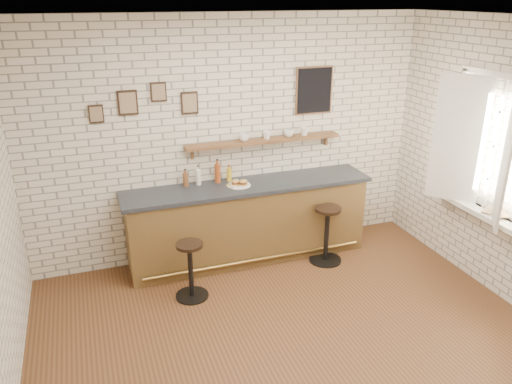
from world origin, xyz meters
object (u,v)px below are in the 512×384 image
bitters_bottle_brown (186,179)px  shelf_cup_c (289,133)px  shelf_cup_a (244,137)px  bitters_bottle_white (198,177)px  shelf_cup_b (267,135)px  book_lower (493,215)px  book_upper (492,213)px  bar_stool_left (191,268)px  ciabatta_sandwich (239,182)px  bar_stool_right (327,233)px  bitters_bottle_amber (218,173)px  shelf_cup_d (304,131)px  sandwich_plate (239,185)px  condiment_bottle_yellow (229,174)px  bar_counter (248,221)px

bitters_bottle_brown → shelf_cup_c: size_ratio=1.91×
bitters_bottle_brown → shelf_cup_a: size_ratio=1.77×
bitters_bottle_white → shelf_cup_b: bearing=0.9°
book_lower → book_upper: book_upper is taller
shelf_cup_a → shelf_cup_c: (0.59, 0.00, -0.00)m
bitters_bottle_white → shelf_cup_c: 1.27m
bar_stool_left → shelf_cup_c: bearing=29.5°
ciabatta_sandwich → bitters_bottle_brown: (-0.62, 0.20, 0.05)m
bar_stool_right → book_lower: (1.37, -1.20, 0.55)m
bitters_bottle_brown → bitters_bottle_white: (0.16, -0.00, 0.01)m
bitters_bottle_amber → shelf_cup_d: shelf_cup_d is taller
sandwich_plate → bar_stool_right: sandwich_plate is taller
condiment_bottle_yellow → bar_stool_right: bearing=-29.5°
bar_stool_left → shelf_cup_b: (1.21, 0.85, 1.19)m
shelf_cup_d → book_lower: 2.40m
sandwich_plate → bar_stool_left: bearing=-140.3°
bar_stool_right → shelf_cup_c: bearing=114.3°
bitters_bottle_brown → condiment_bottle_yellow: size_ratio=1.08×
bitters_bottle_brown → shelf_cup_d: size_ratio=1.97×
shelf_cup_a → book_upper: size_ratio=0.60×
bar_stool_right → bitters_bottle_brown: bearing=159.4°
ciabatta_sandwich → bitters_bottle_white: (-0.46, 0.20, 0.06)m
shelf_cup_c → shelf_cup_d: (0.22, 0.00, 0.01)m
ciabatta_sandwich → shelf_cup_a: 0.56m
bitters_bottle_brown → bitters_bottle_white: 0.16m
bar_stool_right → shelf_cup_b: (-0.58, 0.62, 1.15)m
book_lower → shelf_cup_b: bearing=105.6°
bitters_bottle_white → bitters_bottle_amber: bearing=0.0°
bitters_bottle_amber → bar_stool_right: bearing=-26.5°
bitters_bottle_amber → shelf_cup_c: bearing=0.8°
bar_counter → sandwich_plate: size_ratio=11.07×
bitters_bottle_amber → book_upper: 3.16m
shelf_cup_b → shelf_cup_d: bearing=-35.8°
bitters_bottle_white → book_upper: bearing=-32.5°
bitters_bottle_brown → shelf_cup_a: (0.75, 0.01, 0.45)m
bar_counter → bitters_bottle_brown: bearing=165.7°
book_upper → ciabatta_sandwich: bearing=171.0°
shelf_cup_a → shelf_cup_b: (0.30, 0.00, 0.00)m
bar_counter → book_lower: (2.26, -1.63, 0.44)m
bar_stool_left → sandwich_plate: bearing=39.7°
bitters_bottle_white → bitters_bottle_brown: bearing=180.0°
shelf_cup_b → book_upper: size_ratio=0.52×
bar_counter → bar_stool_left: (-0.90, -0.65, -0.15)m
bar_stool_left → book_lower: size_ratio=2.68×
bitters_bottle_white → shelf_cup_a: shelf_cup_a is taller
shelf_cup_d → sandwich_plate: bearing=-161.0°
bitters_bottle_brown → bitters_bottle_white: bitters_bottle_white is taller
shelf_cup_b → condiment_bottle_yellow: bearing=145.8°
sandwich_plate → shelf_cup_d: size_ratio=2.50×
ciabatta_sandwich → bar_stool_left: bearing=-140.6°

